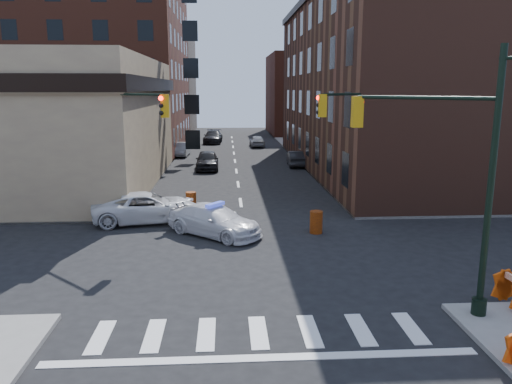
{
  "coord_description": "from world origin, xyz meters",
  "views": [
    {
      "loc": [
        -0.88,
        -20.07,
        6.94
      ],
      "look_at": [
        0.5,
        2.62,
        2.2
      ],
      "focal_mm": 35.0,
      "sensor_mm": 36.0,
      "label": 1
    }
  ],
  "objects": [
    {
      "name": "ground",
      "position": [
        0.0,
        0.0,
        0.0
      ],
      "size": [
        140.0,
        140.0,
        0.0
      ],
      "primitive_type": "plane",
      "color": "black",
      "rests_on": "ground"
    },
    {
      "name": "sidewalk_nw",
      "position": [
        -23.0,
        32.75,
        0.07
      ],
      "size": [
        34.0,
        54.5,
        0.15
      ],
      "primitive_type": "cube",
      "color": "gray",
      "rests_on": "ground"
    },
    {
      "name": "sidewalk_ne",
      "position": [
        23.0,
        32.75,
        0.07
      ],
      "size": [
        34.0,
        54.5,
        0.15
      ],
      "primitive_type": "cube",
      "color": "gray",
      "rests_on": "ground"
    },
    {
      "name": "apartment_block",
      "position": [
        -18.5,
        40.0,
        12.0
      ],
      "size": [
        25.0,
        25.0,
        24.0
      ],
      "primitive_type": "cube",
      "color": "#58291B",
      "rests_on": "ground"
    },
    {
      "name": "commercial_row_ne",
      "position": [
        13.0,
        22.5,
        7.0
      ],
      "size": [
        14.0,
        34.0,
        14.0
      ],
      "primitive_type": "cube",
      "color": "#522D20",
      "rests_on": "ground"
    },
    {
      "name": "filler_nw",
      "position": [
        -16.0,
        62.0,
        8.0
      ],
      "size": [
        20.0,
        18.0,
        16.0
      ],
      "primitive_type": "cube",
      "color": "brown",
      "rests_on": "ground"
    },
    {
      "name": "filler_ne",
      "position": [
        14.0,
        58.0,
        6.0
      ],
      "size": [
        16.0,
        16.0,
        12.0
      ],
      "primitive_type": "cube",
      "color": "#58291B",
      "rests_on": "ground"
    },
    {
      "name": "signal_pole_se",
      "position": [
        6.04,
        -5.52,
        4.61
      ],
      "size": [
        5.4,
        5.27,
        8.0
      ],
      "rotation": [
        0.0,
        0.0,
        2.36
      ],
      "color": "black",
      "rests_on": "sidewalk_se"
    },
    {
      "name": "signal_pole_nw",
      "position": [
        -5.85,
        5.34,
        4.34
      ],
      "size": [
        3.58,
        3.67,
        8.0
      ],
      "rotation": [
        0.0,
        0.0,
        -0.79
      ],
      "color": "black",
      "rests_on": "sidewalk_nw"
    },
    {
      "name": "signal_pole_ne",
      "position": [
        5.84,
        5.35,
        4.34
      ],
      "size": [
        3.67,
        3.58,
        8.0
      ],
      "rotation": [
        0.0,
        0.0,
        -2.36
      ],
      "color": "black",
      "rests_on": "sidewalk_ne"
    },
    {
      "name": "tree_ne_near",
      "position": [
        7.5,
        26.0,
        3.49
      ],
      "size": [
        3.0,
        3.0,
        4.85
      ],
      "color": "black",
      "rests_on": "sidewalk_ne"
    },
    {
      "name": "tree_ne_far",
      "position": [
        7.5,
        34.0,
        3.49
      ],
      "size": [
        3.0,
        3.0,
        4.85
      ],
      "color": "black",
      "rests_on": "sidewalk_ne"
    },
    {
      "name": "police_car",
      "position": [
        -1.48,
        3.13,
        0.72
      ],
      "size": [
        5.13,
        4.73,
        1.44
      ],
      "primitive_type": "imported",
      "rotation": [
        0.0,
        0.0,
        0.88
      ],
      "color": "silver",
      "rests_on": "ground"
    },
    {
      "name": "pickup",
      "position": [
        -5.05,
        5.8,
        0.79
      ],
      "size": [
        6.04,
        3.61,
        1.57
      ],
      "primitive_type": "imported",
      "rotation": [
        0.0,
        0.0,
        1.76
      ],
      "color": "silver",
      "rests_on": "ground"
    },
    {
      "name": "parked_car_wnear",
      "position": [
        -2.5,
        23.09,
        0.82
      ],
      "size": [
        2.0,
        4.82,
        1.63
      ],
      "primitive_type": "imported",
      "rotation": [
        0.0,
        0.0,
        0.02
      ],
      "color": "black",
      "rests_on": "ground"
    },
    {
      "name": "parked_car_wfar",
      "position": [
        -5.5,
        32.11,
        0.7
      ],
      "size": [
        1.72,
        4.32,
        1.4
      ],
      "primitive_type": "imported",
      "rotation": [
        0.0,
        0.0,
        -0.06
      ],
      "color": "#969A9E",
      "rests_on": "ground"
    },
    {
      "name": "parked_car_wdeep",
      "position": [
        -2.5,
        44.57,
        0.81
      ],
      "size": [
        2.55,
        5.66,
        1.61
      ],
      "primitive_type": "imported",
      "rotation": [
        0.0,
        0.0,
        -0.05
      ],
      "color": "black",
      "rests_on": "ground"
    },
    {
      "name": "parked_car_enear",
      "position": [
        5.5,
        24.5,
        0.69
      ],
      "size": [
        1.61,
        4.26,
        1.39
      ],
      "primitive_type": "imported",
      "rotation": [
        0.0,
        0.0,
        3.11
      ],
      "color": "black",
      "rests_on": "ground"
    },
    {
      "name": "parked_car_efar",
      "position": [
        2.91,
        40.08,
        0.69
      ],
      "size": [
        1.76,
        4.12,
        1.39
      ],
      "primitive_type": "imported",
      "rotation": [
        0.0,
        0.0,
        3.17
      ],
      "color": "#9A9DA2",
      "rests_on": "ground"
    },
    {
      "name": "pedestrian_a",
      "position": [
        -7.04,
        7.84,
        1.07
      ],
      "size": [
        0.69,
        0.47,
        1.85
      ],
      "primitive_type": "imported",
      "rotation": [
        0.0,
        0.0,
        0.04
      ],
      "color": "black",
      "rests_on": "sidewalk_nw"
    },
    {
      "name": "pedestrian_b",
      "position": [
        -11.62,
        6.08,
        0.96
      ],
      "size": [
        0.88,
        0.74,
        1.62
      ],
      "primitive_type": "imported",
      "rotation": [
        0.0,
        0.0,
        -0.17
      ],
      "color": "black",
      "rests_on": "sidewalk_nw"
    },
    {
      "name": "barrel_road",
      "position": [
        3.48,
        3.18,
        0.55
      ],
      "size": [
        0.65,
        0.65,
        1.1
      ],
      "primitive_type": "cylinder",
      "rotation": [
        0.0,
        0.0,
        -0.07
      ],
      "color": "#F0590B",
      "rests_on": "ground"
    },
    {
      "name": "barrel_bank",
      "position": [
        -2.92,
        8.21,
        0.54
      ],
      "size": [
        0.64,
        0.64,
        1.08
      ],
      "primitive_type": "cylinder",
      "rotation": [
        0.0,
        0.0,
        -0.07
      ],
      "color": "red",
      "rests_on": "ground"
    },
    {
      "name": "barricade_nw_a",
      "position": [
        -6.5,
        8.0,
        0.56
      ],
      "size": [
        1.2,
        0.81,
        0.83
      ],
      "primitive_type": null,
      "rotation": [
        0.0,
        0.0,
        0.25
      ],
      "color": "orange",
      "rests_on": "sidewalk_nw"
    },
    {
      "name": "barricade_nw_b",
      "position": [
        -8.5,
        6.74,
        0.57
      ],
      "size": [
        1.21,
        0.78,
        0.84
      ],
      "primitive_type": null,
      "rotation": [
        0.0,
        0.0,
        -0.21
      ],
      "color": "red",
      "rests_on": "sidewalk_nw"
    }
  ]
}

